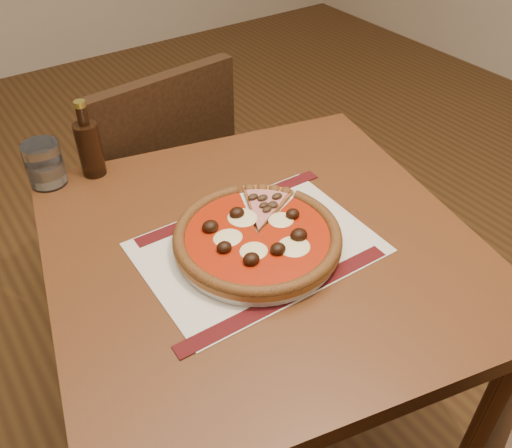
{
  "coord_description": "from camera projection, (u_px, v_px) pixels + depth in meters",
  "views": [
    {
      "loc": [
        -0.6,
        -0.52,
        1.44
      ],
      "look_at": [
        -0.15,
        0.14,
        0.78
      ],
      "focal_mm": 38.0,
      "sensor_mm": 36.0,
      "label": 1
    }
  ],
  "objects": [
    {
      "name": "ham_slice",
      "position": [
        266.0,
        202.0,
        1.1
      ],
      "size": [
        0.14,
        0.14,
        0.02
      ],
      "rotation": [
        0.0,
        0.0,
        0.82
      ],
      "color": "#9F5726",
      "rests_on": "plate"
    },
    {
      "name": "placemat",
      "position": [
        257.0,
        247.0,
        1.03
      ],
      "size": [
        0.44,
        0.32,
        0.0
      ],
      "primitive_type": "cube",
      "rotation": [
        0.0,
        0.0,
        -0.02
      ],
      "color": "beige",
      "rests_on": "table"
    },
    {
      "name": "table",
      "position": [
        262.0,
        279.0,
        1.11
      ],
      "size": [
        0.95,
        0.95,
        0.75
      ],
      "rotation": [
        0.0,
        0.0,
        -0.22
      ],
      "color": "#5B2E15",
      "rests_on": "ground"
    },
    {
      "name": "pizza",
      "position": [
        257.0,
        236.0,
        1.01
      ],
      "size": [
        0.32,
        0.32,
        0.04
      ],
      "color": "#9F5726",
      "rests_on": "plate"
    },
    {
      "name": "water_glass",
      "position": [
        44.0,
        164.0,
        1.17
      ],
      "size": [
        0.1,
        0.1,
        0.1
      ],
      "primitive_type": "cylinder",
      "rotation": [
        0.0,
        0.0,
        0.37
      ],
      "color": "white",
      "rests_on": "table"
    },
    {
      "name": "chair_far",
      "position": [
        154.0,
        188.0,
        1.6
      ],
      "size": [
        0.46,
        0.46,
        0.89
      ],
      "rotation": [
        0.0,
        0.0,
        3.25
      ],
      "color": "black",
      "rests_on": "ground"
    },
    {
      "name": "plate",
      "position": [
        257.0,
        243.0,
        1.02
      ],
      "size": [
        0.31,
        0.31,
        0.02
      ],
      "primitive_type": "cylinder",
      "color": "white",
      "rests_on": "placemat"
    },
    {
      "name": "bottle",
      "position": [
        89.0,
        146.0,
        1.18
      ],
      "size": [
        0.05,
        0.05,
        0.18
      ],
      "color": "#341B0D",
      "rests_on": "table"
    }
  ]
}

